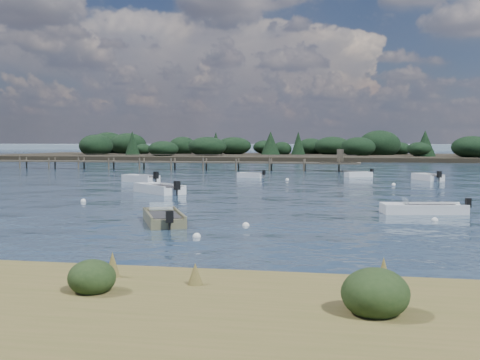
% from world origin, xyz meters
% --- Properties ---
extents(ground, '(400.00, 400.00, 0.00)m').
position_xyz_m(ground, '(0.00, 60.00, 0.00)').
color(ground, '#182839').
rests_on(ground, ground).
extents(shore_lip, '(160.00, 0.60, 0.30)m').
position_xyz_m(shore_lip, '(0.00, -12.20, 0.00)').
color(shore_lip, black).
rests_on(shore_lip, ground).
extents(tender_far_white, '(3.00, 1.77, 1.01)m').
position_xyz_m(tender_far_white, '(-4.58, 33.10, 0.14)').
color(tender_far_white, silver).
rests_on(tender_far_white, ground).
extents(tender_far_grey_b, '(3.03, 2.33, 1.06)m').
position_xyz_m(tender_far_grey_b, '(6.20, 36.24, 0.15)').
color(tender_far_grey_b, silver).
rests_on(tender_far_grey_b, ground).
extents(dinghy_mid_white_a, '(4.59, 2.27, 1.05)m').
position_xyz_m(dinghy_mid_white_a, '(9.34, 4.92, 0.14)').
color(dinghy_mid_white_a, silver).
rests_on(dinghy_mid_white_a, ground).
extents(dinghy_extra_a, '(2.78, 4.02, 1.23)m').
position_xyz_m(dinghy_extra_a, '(12.61, 32.26, 0.17)').
color(dinghy_extra_a, silver).
rests_on(dinghy_extra_a, ground).
extents(tender_far_grey, '(3.98, 3.05, 1.31)m').
position_xyz_m(tender_far_grey, '(-13.16, 24.46, 0.18)').
color(tender_far_grey, silver).
rests_on(tender_far_grey, ground).
extents(dinghy_mid_grey, '(4.58, 4.43, 1.27)m').
position_xyz_m(dinghy_mid_grey, '(-7.88, 13.94, 0.17)').
color(dinghy_mid_grey, silver).
rests_on(dinghy_mid_grey, ground).
extents(dinghy_near_olive, '(3.10, 4.42, 1.08)m').
position_xyz_m(dinghy_near_olive, '(-2.59, -1.12, 0.14)').
color(dinghy_near_olive, '#6B6747').
rests_on(dinghy_near_olive, ground).
extents(buoy_a, '(0.32, 0.32, 0.32)m').
position_xyz_m(buoy_a, '(-0.08, -4.66, 0.00)').
color(buoy_a, silver).
rests_on(buoy_a, ground).
extents(buoy_b, '(0.32, 0.32, 0.32)m').
position_xyz_m(buoy_b, '(9.58, 2.09, 0.00)').
color(buoy_b, silver).
rests_on(buoy_b, ground).
extents(buoy_c, '(0.32, 0.32, 0.32)m').
position_xyz_m(buoy_c, '(-10.53, 7.33, 0.00)').
color(buoy_c, silver).
rests_on(buoy_c, ground).
extents(buoy_e, '(0.32, 0.32, 0.32)m').
position_xyz_m(buoy_e, '(-0.53, 30.34, 0.00)').
color(buoy_e, silver).
rests_on(buoy_e, ground).
extents(buoy_extra_a, '(0.32, 0.32, 0.32)m').
position_xyz_m(buoy_extra_a, '(9.09, 25.51, 0.00)').
color(buoy_extra_a, silver).
rests_on(buoy_extra_a, ground).
extents(buoy_extra_b, '(0.32, 0.32, 0.32)m').
position_xyz_m(buoy_extra_b, '(1.23, -1.30, 0.00)').
color(buoy_extra_b, silver).
rests_on(buoy_extra_b, ground).
extents(jetty, '(64.50, 3.20, 3.40)m').
position_xyz_m(jetty, '(-21.74, 47.99, 0.98)').
color(jetty, '#4A4236').
rests_on(jetty, ground).
extents(far_headland, '(190.00, 40.00, 5.80)m').
position_xyz_m(far_headland, '(25.00, 100.00, 1.96)').
color(far_headland, black).
rests_on(far_headland, ground).
extents(distant_haze, '(280.00, 20.00, 2.40)m').
position_xyz_m(distant_haze, '(-90.00, 230.00, 0.00)').
color(distant_haze, '#8293A1').
rests_on(distant_haze, ground).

